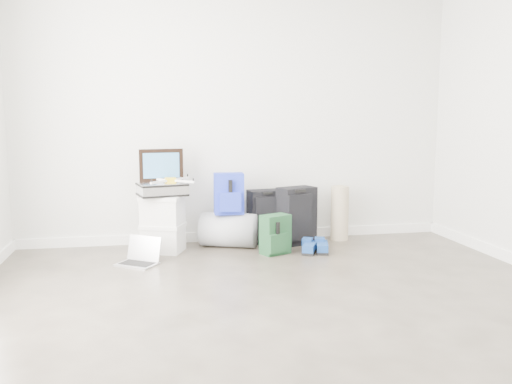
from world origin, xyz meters
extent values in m
plane|color=#322C24|center=(0.00, 0.00, 0.00)|extent=(5.00, 5.00, 0.00)
cube|color=silver|center=(0.00, 2.50, 1.35)|extent=(4.50, 0.02, 2.70)
cube|color=white|center=(0.00, 2.49, 0.05)|extent=(4.50, 0.02, 0.10)
cube|color=silver|center=(-0.79, 2.13, 0.12)|extent=(0.45, 0.40, 0.24)
cube|color=silver|center=(-0.79, 2.13, 0.26)|extent=(0.47, 0.43, 0.04)
cube|color=silver|center=(-0.79, 2.13, 0.39)|extent=(0.45, 0.40, 0.24)
cube|color=silver|center=(-0.79, 2.13, 0.53)|extent=(0.47, 0.43, 0.04)
cube|color=#B2B2B7|center=(-0.79, 2.13, 0.61)|extent=(0.49, 0.41, 0.13)
cube|color=black|center=(-0.79, 2.23, 0.83)|extent=(0.42, 0.09, 0.32)
cube|color=#2867A3|center=(-0.79, 2.21, 0.83)|extent=(0.35, 0.06, 0.24)
cube|color=gold|center=(-0.71, 2.11, 0.70)|extent=(0.11, 0.11, 0.05)
cube|color=white|center=(-0.62, 2.21, 0.70)|extent=(0.20, 0.23, 0.02)
cube|color=white|center=(-0.82, 2.20, 0.70)|extent=(0.23, 0.20, 0.02)
cube|color=white|center=(-0.81, 2.00, 0.70)|extent=(0.20, 0.23, 0.02)
cube|color=white|center=(-0.61, 2.01, 0.70)|extent=(0.23, 0.20, 0.02)
cylinder|color=#989BA0|center=(-0.14, 2.21, 0.17)|extent=(0.64, 0.53, 0.34)
cube|color=#172997|center=(-0.14, 2.19, 0.54)|extent=(0.30, 0.19, 0.41)
cube|color=#172997|center=(-0.14, 2.09, 0.48)|extent=(0.22, 0.07, 0.19)
cube|color=black|center=(0.26, 2.33, 0.27)|extent=(0.38, 0.25, 0.55)
cube|color=black|center=(0.26, 2.22, 0.27)|extent=(0.27, 0.06, 0.44)
cube|color=black|center=(0.26, 2.22, 0.53)|extent=(0.11, 0.04, 0.02)
cube|color=#123221|center=(0.25, 1.84, 0.19)|extent=(0.31, 0.26, 0.38)
cube|color=#123221|center=(0.25, 1.75, 0.12)|extent=(0.20, 0.13, 0.18)
cube|color=black|center=(0.56, 2.20, 0.29)|extent=(0.43, 0.33, 0.59)
cube|color=black|center=(0.56, 2.08, 0.29)|extent=(0.27, 0.13, 0.47)
cube|color=black|center=(0.56, 2.08, 0.57)|extent=(0.13, 0.07, 0.03)
cube|color=black|center=(0.59, 1.81, 0.01)|extent=(0.22, 0.30, 0.03)
cube|color=#1B53A5|center=(0.59, 1.81, 0.06)|extent=(0.21, 0.29, 0.07)
cube|color=black|center=(0.71, 1.81, 0.01)|extent=(0.18, 0.30, 0.03)
cube|color=#1B53A5|center=(0.71, 1.81, 0.06)|extent=(0.17, 0.29, 0.07)
cylinder|color=tan|center=(1.06, 2.30, 0.29)|extent=(0.19, 0.19, 0.57)
cube|color=silver|center=(-1.04, 1.68, 0.01)|extent=(0.41, 0.38, 0.02)
cube|color=black|center=(-1.04, 1.68, 0.02)|extent=(0.33, 0.29, 0.00)
cube|color=black|center=(-0.97, 1.77, 0.13)|extent=(0.28, 0.20, 0.22)
camera|label=1|loc=(-0.88, -3.08, 1.30)|focal=38.00mm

